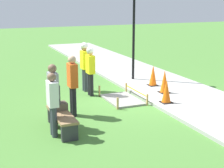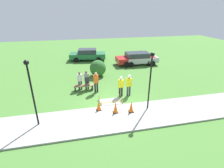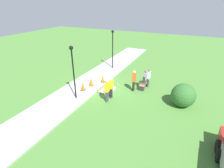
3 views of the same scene
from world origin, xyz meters
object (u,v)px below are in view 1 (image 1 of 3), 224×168
(worker_supervisor, at_px, (85,62))
(traffic_cone_near_patch, at_px, (166,91))
(traffic_cone_sidewalk_edge, at_px, (153,76))
(bystander_in_gray_shirt, at_px, (53,101))
(bystander_in_white_shirt, at_px, (53,92))
(person_seated_on_bench, at_px, (56,97))
(lamppost_near, at_px, (134,15))
(bystander_in_orange_shirt, at_px, (73,82))
(worker_assistant, at_px, (90,67))
(traffic_cone_far_patch, at_px, (164,82))
(park_bench, at_px, (62,118))

(worker_supervisor, bearing_deg, traffic_cone_near_patch, -145.97)
(traffic_cone_sidewalk_edge, distance_m, bystander_in_gray_shirt, 5.49)
(bystander_in_white_shirt, bearing_deg, person_seated_on_bench, -67.42)
(lamppost_near, bearing_deg, bystander_in_orange_shirt, 132.06)
(worker_assistant, height_order, bystander_in_orange_shirt, bystander_in_orange_shirt)
(traffic_cone_near_patch, relative_size, lamppost_near, 0.19)
(traffic_cone_far_patch, relative_size, lamppost_near, 0.21)
(traffic_cone_sidewalk_edge, relative_size, person_seated_on_bench, 0.87)
(traffic_cone_far_patch, bearing_deg, bystander_in_gray_shirt, 115.25)
(bystander_in_gray_shirt, bearing_deg, bystander_in_white_shirt, -14.84)
(lamppost_near, bearing_deg, worker_supervisor, 106.34)
(traffic_cone_sidewalk_edge, height_order, bystander_in_orange_shirt, bystander_in_orange_shirt)
(worker_assistant, height_order, bystander_in_gray_shirt, worker_assistant)
(worker_assistant, bearing_deg, bystander_in_gray_shirt, 146.45)
(traffic_cone_sidewalk_edge, bearing_deg, park_bench, 123.72)
(bystander_in_orange_shirt, bearing_deg, park_bench, 148.99)
(bystander_in_orange_shirt, height_order, bystander_in_gray_shirt, bystander_in_orange_shirt)
(bystander_in_orange_shirt, height_order, lamppost_near, lamppost_near)
(worker_supervisor, xyz_separation_m, worker_assistant, (-0.65, 0.01, -0.06))
(park_bench, xyz_separation_m, bystander_in_gray_shirt, (-0.27, 0.27, 0.56))
(bystander_in_orange_shirt, height_order, bystander_in_white_shirt, bystander_in_orange_shirt)
(bystander_in_white_shirt, xyz_separation_m, lamppost_near, (3.81, -4.16, 1.71))
(worker_supervisor, bearing_deg, lamppost_near, -73.66)
(park_bench, relative_size, lamppost_near, 0.42)
(traffic_cone_far_patch, relative_size, bystander_in_white_shirt, 0.48)
(bystander_in_orange_shirt, distance_m, lamppost_near, 4.92)
(bystander_in_white_shirt, bearing_deg, traffic_cone_sidewalk_edge, -59.79)
(traffic_cone_near_patch, height_order, traffic_cone_sidewalk_edge, traffic_cone_sidewalk_edge)
(person_seated_on_bench, xyz_separation_m, lamppost_near, (3.78, -4.08, 1.84))
(person_seated_on_bench, bearing_deg, worker_supervisor, -30.20)
(person_seated_on_bench, bearing_deg, traffic_cone_near_patch, -82.99)
(worker_supervisor, relative_size, bystander_in_gray_shirt, 1.12)
(bystander_in_white_shirt, bearing_deg, bystander_in_orange_shirt, -45.63)
(worker_assistant, relative_size, bystander_in_orange_shirt, 0.97)
(traffic_cone_far_patch, bearing_deg, bystander_in_orange_shirt, 102.85)
(person_seated_on_bench, distance_m, worker_supervisor, 3.61)
(park_bench, bearing_deg, bystander_in_gray_shirt, 134.82)
(bystander_in_orange_shirt, relative_size, lamppost_near, 0.45)
(traffic_cone_far_patch, bearing_deg, worker_supervisor, 55.24)
(worker_supervisor, bearing_deg, person_seated_on_bench, 149.80)
(worker_supervisor, xyz_separation_m, bystander_in_gray_shirt, (-3.70, 2.03, -0.17))
(park_bench, height_order, worker_supervisor, worker_supervisor)
(worker_assistant, bearing_deg, park_bench, 147.80)
(bystander_in_gray_shirt, bearing_deg, traffic_cone_sidewalk_edge, -55.51)
(lamppost_near, bearing_deg, traffic_cone_far_patch, -178.05)
(bystander_in_orange_shirt, bearing_deg, traffic_cone_sidewalk_edge, -63.26)
(traffic_cone_near_patch, distance_m, person_seated_on_bench, 3.65)
(lamppost_near, bearing_deg, person_seated_on_bench, 132.76)
(bystander_in_white_shirt, bearing_deg, worker_assistant, -36.95)
(traffic_cone_far_patch, height_order, park_bench, traffic_cone_far_patch)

